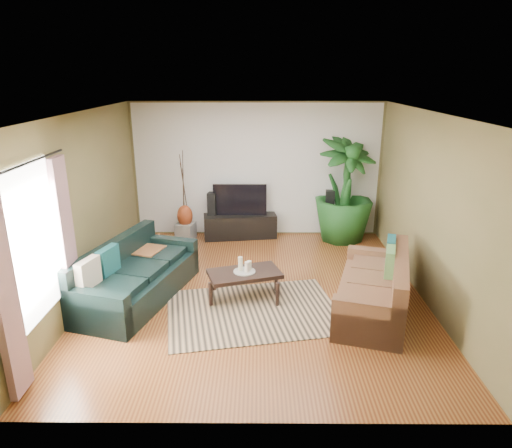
{
  "coord_description": "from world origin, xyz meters",
  "views": [
    {
      "loc": [
        0.05,
        -6.32,
        3.21
      ],
      "look_at": [
        0.0,
        0.2,
        1.05
      ],
      "focal_mm": 32.0,
      "sensor_mm": 36.0,
      "label": 1
    }
  ],
  "objects_px": {
    "potted_plant": "(344,190)",
    "vase": "(185,216)",
    "coffee_table": "(245,285)",
    "television": "(240,200)",
    "side_table": "(146,264)",
    "sofa_right": "(373,284)",
    "speaker_left": "(213,215)",
    "sofa_left": "(137,272)",
    "tv_stand": "(240,226)",
    "pedestal": "(186,231)",
    "speaker_right": "(329,214)"
  },
  "relations": [
    {
      "from": "pedestal",
      "to": "sofa_right",
      "type": "bearing_deg",
      "value": -43.67
    },
    {
      "from": "sofa_left",
      "to": "television",
      "type": "relative_size",
      "value": 2.1
    },
    {
      "from": "television",
      "to": "potted_plant",
      "type": "distance_m",
      "value": 2.07
    },
    {
      "from": "tv_stand",
      "to": "speaker_left",
      "type": "relative_size",
      "value": 1.54
    },
    {
      "from": "tv_stand",
      "to": "pedestal",
      "type": "height_order",
      "value": "tv_stand"
    },
    {
      "from": "potted_plant",
      "to": "sofa_left",
      "type": "bearing_deg",
      "value": -143.5
    },
    {
      "from": "speaker_left",
      "to": "potted_plant",
      "type": "distance_m",
      "value": 2.67
    },
    {
      "from": "speaker_right",
      "to": "vase",
      "type": "height_order",
      "value": "speaker_right"
    },
    {
      "from": "speaker_right",
      "to": "potted_plant",
      "type": "distance_m",
      "value": 0.6
    },
    {
      "from": "television",
      "to": "vase",
      "type": "height_order",
      "value": "television"
    },
    {
      "from": "sofa_left",
      "to": "television",
      "type": "distance_m",
      "value": 3.04
    },
    {
      "from": "side_table",
      "to": "tv_stand",
      "type": "bearing_deg",
      "value": 54.81
    },
    {
      "from": "sofa_right",
      "to": "coffee_table",
      "type": "bearing_deg",
      "value": -85.31
    },
    {
      "from": "vase",
      "to": "side_table",
      "type": "bearing_deg",
      "value": -99.9
    },
    {
      "from": "speaker_left",
      "to": "coffee_table",
      "type": "bearing_deg",
      "value": -63.49
    },
    {
      "from": "coffee_table",
      "to": "pedestal",
      "type": "xyz_separation_m",
      "value": [
        -1.27,
        2.55,
        -0.04
      ]
    },
    {
      "from": "speaker_right",
      "to": "vase",
      "type": "bearing_deg",
      "value": -170.9
    },
    {
      "from": "television",
      "to": "speaker_left",
      "type": "xyz_separation_m",
      "value": [
        -0.55,
        0.0,
        -0.33
      ]
    },
    {
      "from": "coffee_table",
      "to": "side_table",
      "type": "xyz_separation_m",
      "value": [
        -1.61,
        0.63,
        0.05
      ]
    },
    {
      "from": "television",
      "to": "sofa_right",
      "type": "bearing_deg",
      "value": -57.07
    },
    {
      "from": "potted_plant",
      "to": "pedestal",
      "type": "bearing_deg",
      "value": -179.89
    },
    {
      "from": "coffee_table",
      "to": "speaker_right",
      "type": "height_order",
      "value": "speaker_right"
    },
    {
      "from": "tv_stand",
      "to": "pedestal",
      "type": "bearing_deg",
      "value": 177.94
    },
    {
      "from": "sofa_left",
      "to": "side_table",
      "type": "xyz_separation_m",
      "value": [
        -0.03,
        0.63,
        -0.16
      ]
    },
    {
      "from": "sofa_left",
      "to": "potted_plant",
      "type": "xyz_separation_m",
      "value": [
        3.47,
        2.57,
        0.61
      ]
    },
    {
      "from": "television",
      "to": "side_table",
      "type": "xyz_separation_m",
      "value": [
        -1.44,
        -2.04,
        -0.53
      ]
    },
    {
      "from": "sofa_right",
      "to": "pedestal",
      "type": "relative_size",
      "value": 5.76
    },
    {
      "from": "sofa_left",
      "to": "sofa_right",
      "type": "height_order",
      "value": "same"
    },
    {
      "from": "coffee_table",
      "to": "speaker_left",
      "type": "relative_size",
      "value": 1.11
    },
    {
      "from": "speaker_left",
      "to": "speaker_right",
      "type": "xyz_separation_m",
      "value": [
        2.36,
        0.0,
        0.02
      ]
    },
    {
      "from": "coffee_table",
      "to": "television",
      "type": "height_order",
      "value": "television"
    },
    {
      "from": "potted_plant",
      "to": "vase",
      "type": "xyz_separation_m",
      "value": [
        -3.16,
        -0.01,
        -0.54
      ]
    },
    {
      "from": "tv_stand",
      "to": "vase",
      "type": "distance_m",
      "value": 1.14
    },
    {
      "from": "speaker_left",
      "to": "potted_plant",
      "type": "relative_size",
      "value": 0.46
    },
    {
      "from": "speaker_left",
      "to": "potted_plant",
      "type": "xyz_separation_m",
      "value": [
        2.61,
        -0.11,
        0.56
      ]
    },
    {
      "from": "sofa_left",
      "to": "tv_stand",
      "type": "distance_m",
      "value": 3.03
    },
    {
      "from": "speaker_right",
      "to": "side_table",
      "type": "xyz_separation_m",
      "value": [
        -3.24,
        -2.04,
        -0.23
      ]
    },
    {
      "from": "tv_stand",
      "to": "television",
      "type": "relative_size",
      "value": 1.36
    },
    {
      "from": "coffee_table",
      "to": "television",
      "type": "relative_size",
      "value": 0.98
    },
    {
      "from": "sofa_left",
      "to": "speaker_left",
      "type": "bearing_deg",
      "value": -1.49
    },
    {
      "from": "coffee_table",
      "to": "potted_plant",
      "type": "height_order",
      "value": "potted_plant"
    },
    {
      "from": "tv_stand",
      "to": "speaker_left",
      "type": "bearing_deg",
      "value": 172.15
    },
    {
      "from": "speaker_left",
      "to": "vase",
      "type": "relative_size",
      "value": 2.17
    },
    {
      "from": "speaker_left",
      "to": "pedestal",
      "type": "distance_m",
      "value": 0.64
    },
    {
      "from": "television",
      "to": "side_table",
      "type": "relative_size",
      "value": 1.99
    },
    {
      "from": "speaker_left",
      "to": "vase",
      "type": "xyz_separation_m",
      "value": [
        -0.55,
        -0.11,
        0.02
      ]
    },
    {
      "from": "tv_stand",
      "to": "potted_plant",
      "type": "xyz_separation_m",
      "value": [
        2.06,
        -0.11,
        0.79
      ]
    },
    {
      "from": "tv_stand",
      "to": "sofa_left",
      "type": "bearing_deg",
      "value": -125.71
    },
    {
      "from": "sofa_left",
      "to": "tv_stand",
      "type": "height_order",
      "value": "sofa_left"
    },
    {
      "from": "television",
      "to": "pedestal",
      "type": "xyz_separation_m",
      "value": [
        -1.1,
        -0.11,
        -0.63
      ]
    }
  ]
}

